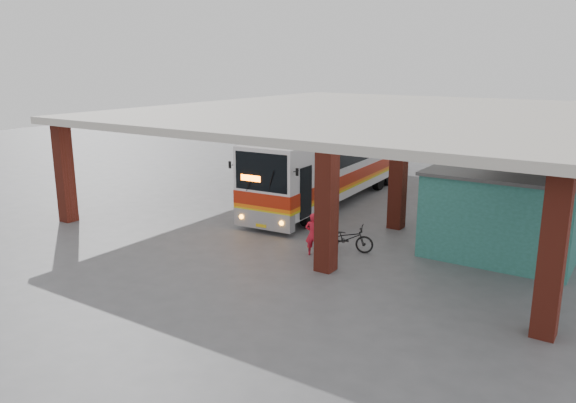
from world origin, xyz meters
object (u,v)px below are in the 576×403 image
(coach_bus, at_px, (330,165))
(pedestrian, at_px, (313,234))
(motorcycle, at_px, (347,238))
(red_chair, at_px, (468,210))

(coach_bus, xyz_separation_m, pedestrian, (3.46, -7.37, -1.08))
(coach_bus, relative_size, pedestrian, 8.28)
(coach_bus, bearing_deg, pedestrian, -68.53)
(coach_bus, relative_size, motorcycle, 6.69)
(motorcycle, bearing_deg, pedestrian, 124.23)
(pedestrian, bearing_deg, coach_bus, -86.50)
(motorcycle, height_order, pedestrian, pedestrian)
(pedestrian, height_order, red_chair, pedestrian)
(coach_bus, bearing_deg, red_chair, 2.87)
(coach_bus, xyz_separation_m, red_chair, (6.70, 0.77, -1.52))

